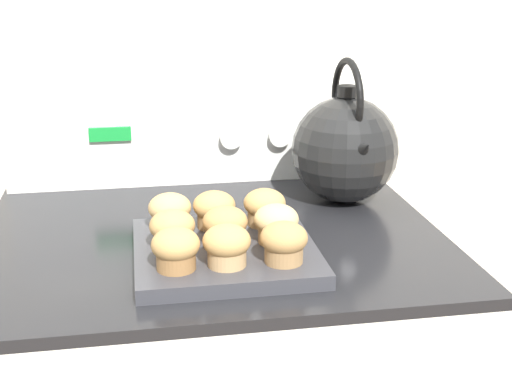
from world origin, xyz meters
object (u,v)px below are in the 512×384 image
Objects in this scene: muffin_r0_c0 at (176,249)px; tea_kettle at (345,148)px; muffin_r1_c1 at (225,226)px; muffin_pan at (225,252)px; muffin_r2_c1 at (217,209)px; muffin_r1_c2 at (276,223)px; muffin_r1_c0 at (172,230)px; muffin_r2_c2 at (265,207)px; muffin_r2_c0 at (170,211)px; muffin_r0_c1 at (230,245)px; muffin_r0_c2 at (284,242)px.

tea_kettle reaches higher than muffin_r0_c0.
muffin_r0_c0 is 1.00× the size of muffin_r1_c1.
muffin_pan is at bearing -129.48° from muffin_r1_c1.
muffin_r2_c1 is 0.30m from tea_kettle.
muffin_r1_c1 is at bearing -137.75° from tea_kettle.
muffin_r1_c1 is 0.08m from muffin_r1_c2.
muffin_r1_c0 and muffin_r2_c2 have the same top height.
muffin_r1_c0 reaches higher than muffin_pan.
muffin_r1_c0 is 1.00× the size of muffin_r2_c1.
tea_kettle is at bearing 53.00° from muffin_r1_c2.
muffin_r2_c0 is (-0.15, 0.08, 0.00)m from muffin_r1_c2.
tea_kettle is (0.33, 0.30, 0.05)m from muffin_r0_c0.
muffin_r0_c1 is 0.25× the size of tea_kettle.
muffin_r2_c2 is at bearing 44.98° from muffin_r1_c1.
muffin_r2_c1 reaches higher than muffin_pan.
muffin_r2_c0 is at bearing 152.68° from muffin_r1_c2.
muffin_r0_c2 is at bearing -93.09° from muffin_r1_c2.
muffin_r2_c2 is (0.08, 0.15, 0.00)m from muffin_r0_c1.
muffin_r0_c2 and muffin_r1_c2 have the same top height.
muffin_r2_c0 is (0.00, 0.15, 0.00)m from muffin_r0_c0.
muffin_pan is 3.99× the size of muffin_r0_c1.
muffin_r2_c0 is (-0.15, 0.15, 0.00)m from muffin_r0_c2.
muffin_r2_c0 reaches higher than muffin_pan.
tea_kettle is (0.17, 0.23, 0.05)m from muffin_r1_c2.
muffin_r2_c0 is 0.25× the size of tea_kettle.
muffin_pan is 3.99× the size of muffin_r0_c2.
muffin_r2_c1 is 1.00× the size of muffin_r2_c2.
muffin_r2_c1 is 0.25× the size of tea_kettle.
muffin_r2_c1 is (0.07, -0.00, 0.00)m from muffin_r2_c0.
muffin_r1_c0 is (-0.00, 0.07, 0.00)m from muffin_r0_c0.
muffin_r2_c0 is (-0.08, 0.08, 0.04)m from muffin_pan.
muffin_r1_c1 and muffin_r2_c2 have the same top height.
muffin_pan is 0.09m from muffin_r1_c2.
muffin_r1_c1 is 1.00× the size of muffin_r2_c0.
tea_kettle is at bearing 42.66° from muffin_r0_c0.
muffin_r0_c1 is at bearing -44.04° from muffin_r1_c0.
muffin_r0_c2 is at bearing -0.82° from muffin_r0_c0.
muffin_r0_c2 is 0.11m from muffin_r1_c1.
tea_kettle reaches higher than muffin_r1_c0.
muffin_r2_c0 is 1.00× the size of muffin_r2_c1.
muffin_pan is 0.11m from muffin_r0_c0.
tea_kettle reaches higher than muffin_r0_c1.
muffin_r0_c0 is 0.15m from muffin_r0_c2.
muffin_r1_c0 is (-0.08, -0.00, 0.04)m from muffin_pan.
muffin_r2_c1 is (-0.00, 0.08, 0.04)m from muffin_pan.
muffin_r0_c0 is 1.00× the size of muffin_r2_c1.
muffin_r1_c1 is 0.07m from muffin_r2_c1.
muffin_pan is 3.99× the size of muffin_r1_c0.
muffin_r0_c1 is 0.08m from muffin_r0_c2.
muffin_r1_c0 and muffin_r1_c2 have the same top height.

